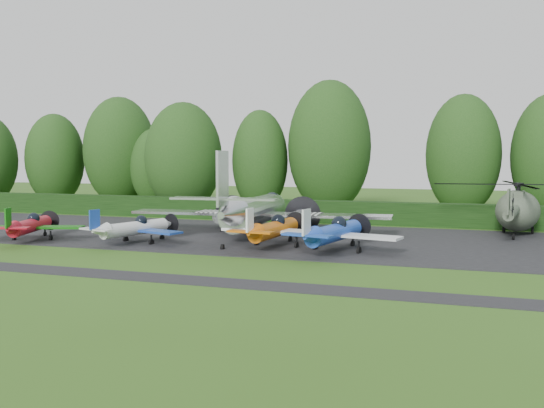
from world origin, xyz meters
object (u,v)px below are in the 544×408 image
(transport_plane, at_px, (254,211))
(light_plane_red, at_px, (31,225))
(light_plane_blue, at_px, (335,232))
(light_plane_white, at_px, (135,228))
(helicopter, at_px, (518,207))
(light_plane_orange, at_px, (274,229))

(transport_plane, bearing_deg, light_plane_red, -144.52)
(transport_plane, relative_size, light_plane_blue, 2.44)
(light_plane_white, distance_m, helicopter, 28.54)
(light_plane_orange, bearing_deg, transport_plane, 117.53)
(light_plane_blue, bearing_deg, transport_plane, 129.19)
(light_plane_red, distance_m, light_plane_orange, 17.51)
(light_plane_orange, bearing_deg, light_plane_white, -176.27)
(light_plane_blue, bearing_deg, helicopter, 36.70)
(light_plane_blue, xyz_separation_m, helicopter, (11.38, 12.67, 0.86))
(helicopter, bearing_deg, light_plane_blue, -139.68)
(light_plane_red, distance_m, helicopter, 36.00)
(light_plane_red, xyz_separation_m, helicopter, (32.90, 14.57, 1.01))
(light_plane_orange, relative_size, helicopter, 0.56)
(light_plane_red, bearing_deg, light_plane_white, 27.10)
(transport_plane, distance_m, light_plane_red, 16.09)
(light_plane_red, bearing_deg, light_plane_orange, 26.59)
(light_plane_orange, distance_m, helicopter, 19.64)
(transport_plane, height_order, light_plane_orange, transport_plane)
(light_plane_red, xyz_separation_m, light_plane_white, (7.68, 1.25, -0.02))
(transport_plane, relative_size, light_plane_white, 2.83)
(transport_plane, height_order, light_plane_white, transport_plane)
(light_plane_red, distance_m, light_plane_blue, 21.61)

